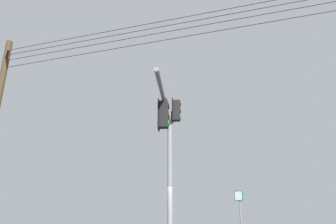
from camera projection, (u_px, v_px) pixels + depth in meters
signal_mast_assembly at (168, 135)px, 12.06m from camera, size 2.19×4.97×6.22m
route_sign_primary at (240, 214)px, 12.02m from camera, size 0.24×0.30×2.42m
overhead_wire_span at (189, 25)px, 14.41m from camera, size 17.61×10.27×1.54m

